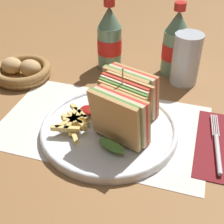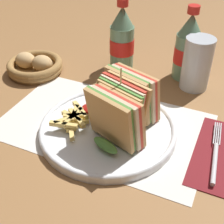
{
  "view_description": "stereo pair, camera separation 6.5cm",
  "coord_description": "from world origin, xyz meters",
  "px_view_note": "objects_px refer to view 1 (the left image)",
  "views": [
    {
      "loc": [
        0.13,
        -0.51,
        0.43
      ],
      "look_at": [
        -0.03,
        -0.01,
        0.04
      ],
      "focal_mm": 50.0,
      "sensor_mm": 36.0,
      "label": 1
    },
    {
      "loc": [
        0.19,
        -0.49,
        0.43
      ],
      "look_at": [
        -0.03,
        -0.01,
        0.04
      ],
      "focal_mm": 50.0,
      "sensor_mm": 36.0,
      "label": 2
    }
  ],
  "objects_px": {
    "fork": "(217,147)",
    "glass_near": "(185,62)",
    "coke_bottle_far": "(175,45)",
    "plate_main": "(109,129)",
    "bread_basket": "(22,71)",
    "club_sandwich": "(125,107)",
    "coke_bottle_near": "(109,40)"
  },
  "relations": [
    {
      "from": "fork",
      "to": "coke_bottle_far",
      "type": "bearing_deg",
      "value": 108.67
    },
    {
      "from": "bread_basket",
      "to": "plate_main",
      "type": "bearing_deg",
      "value": -27.49
    },
    {
      "from": "fork",
      "to": "bread_basket",
      "type": "relative_size",
      "value": 1.19
    },
    {
      "from": "coke_bottle_far",
      "to": "bread_basket",
      "type": "height_order",
      "value": "coke_bottle_far"
    },
    {
      "from": "coke_bottle_near",
      "to": "coke_bottle_far",
      "type": "distance_m",
      "value": 0.18
    },
    {
      "from": "glass_near",
      "to": "coke_bottle_far",
      "type": "bearing_deg",
      "value": 129.82
    },
    {
      "from": "fork",
      "to": "coke_bottle_far",
      "type": "distance_m",
      "value": 0.32
    },
    {
      "from": "plate_main",
      "to": "bread_basket",
      "type": "xyz_separation_m",
      "value": [
        -0.29,
        0.15,
        0.01
      ]
    },
    {
      "from": "club_sandwich",
      "to": "coke_bottle_near",
      "type": "relative_size",
      "value": 0.97
    },
    {
      "from": "plate_main",
      "to": "coke_bottle_far",
      "type": "height_order",
      "value": "coke_bottle_far"
    },
    {
      "from": "coke_bottle_far",
      "to": "plate_main",
      "type": "bearing_deg",
      "value": -106.79
    },
    {
      "from": "coke_bottle_near",
      "to": "glass_near",
      "type": "distance_m",
      "value": 0.21
    },
    {
      "from": "plate_main",
      "to": "bread_basket",
      "type": "height_order",
      "value": "bread_basket"
    },
    {
      "from": "coke_bottle_far",
      "to": "fork",
      "type": "bearing_deg",
      "value": -65.56
    },
    {
      "from": "coke_bottle_near",
      "to": "fork",
      "type": "bearing_deg",
      "value": -41.24
    },
    {
      "from": "coke_bottle_near",
      "to": "plate_main",
      "type": "bearing_deg",
      "value": -72.85
    },
    {
      "from": "club_sandwich",
      "to": "fork",
      "type": "distance_m",
      "value": 0.2
    },
    {
      "from": "club_sandwich",
      "to": "glass_near",
      "type": "relative_size",
      "value": 1.41
    },
    {
      "from": "fork",
      "to": "coke_bottle_far",
      "type": "xyz_separation_m",
      "value": [
        -0.13,
        0.29,
        0.07
      ]
    },
    {
      "from": "plate_main",
      "to": "bread_basket",
      "type": "relative_size",
      "value": 1.91
    },
    {
      "from": "plate_main",
      "to": "coke_bottle_far",
      "type": "relative_size",
      "value": 1.49
    },
    {
      "from": "fork",
      "to": "coke_bottle_near",
      "type": "xyz_separation_m",
      "value": [
        -0.31,
        0.27,
        0.07
      ]
    },
    {
      "from": "fork",
      "to": "glass_near",
      "type": "height_order",
      "value": "glass_near"
    },
    {
      "from": "fork",
      "to": "club_sandwich",
      "type": "bearing_deg",
      "value": 176.02
    },
    {
      "from": "plate_main",
      "to": "coke_bottle_near",
      "type": "height_order",
      "value": "coke_bottle_near"
    },
    {
      "from": "glass_near",
      "to": "bread_basket",
      "type": "relative_size",
      "value": 0.88
    },
    {
      "from": "fork",
      "to": "glass_near",
      "type": "bearing_deg",
      "value": 105.52
    },
    {
      "from": "coke_bottle_near",
      "to": "glass_near",
      "type": "height_order",
      "value": "coke_bottle_near"
    },
    {
      "from": "plate_main",
      "to": "fork",
      "type": "xyz_separation_m",
      "value": [
        0.22,
        0.01,
        -0.0
      ]
    },
    {
      "from": "bread_basket",
      "to": "coke_bottle_near",
      "type": "bearing_deg",
      "value": 31.4
    },
    {
      "from": "coke_bottle_far",
      "to": "glass_near",
      "type": "xyz_separation_m",
      "value": [
        0.03,
        -0.04,
        -0.03
      ]
    },
    {
      "from": "plate_main",
      "to": "club_sandwich",
      "type": "distance_m",
      "value": 0.07
    }
  ]
}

